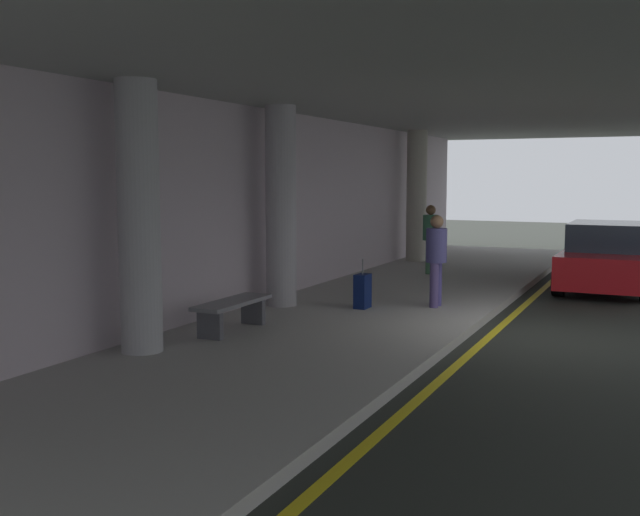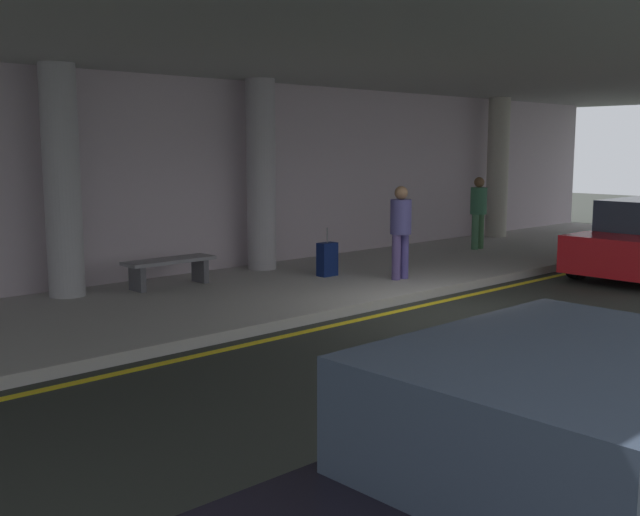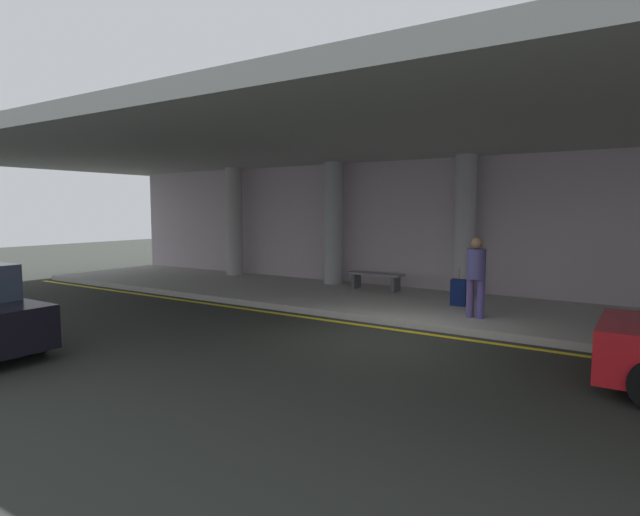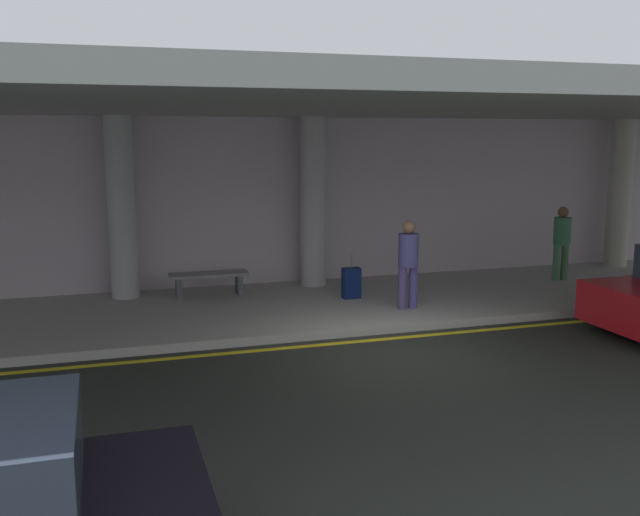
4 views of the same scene
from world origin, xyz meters
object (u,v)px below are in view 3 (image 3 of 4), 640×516
object	(u,v)px
support_column_far_left	(234,222)
support_column_left_mid	(333,223)
suitcase_upright_primary	(459,292)
support_column_center	(465,226)
bench_metal	(375,277)
person_waiting_for_ride	(476,272)

from	to	relation	value
support_column_far_left	support_column_left_mid	size ratio (longest dim) A/B	1.00
support_column_left_mid	suitcase_upright_primary	world-z (taller)	support_column_left_mid
support_column_left_mid	suitcase_upright_primary	bearing A→B (deg)	-18.65
support_column_center	bench_metal	xyz separation A→B (m)	(-2.36, -0.42, -1.47)
support_column_center	suitcase_upright_primary	distance (m)	2.14
support_column_far_left	bench_metal	world-z (taller)	support_column_far_left
support_column_center	bench_metal	world-z (taller)	support_column_center
person_waiting_for_ride	bench_metal	world-z (taller)	person_waiting_for_ride
support_column_left_mid	suitcase_upright_primary	distance (m)	4.85
support_column_left_mid	bench_metal	xyz separation A→B (m)	(1.64, -0.42, -1.47)
person_waiting_for_ride	suitcase_upright_primary	distance (m)	1.51
support_column_far_left	support_column_center	size ratio (longest dim) A/B	1.00
support_column_far_left	support_column_center	distance (m)	8.00
support_column_far_left	suitcase_upright_primary	bearing A→B (deg)	-9.99
support_column_far_left	bench_metal	size ratio (longest dim) A/B	2.28
support_column_far_left	support_column_left_mid	xyz separation A→B (m)	(4.00, 0.00, 0.00)
support_column_far_left	support_column_left_mid	world-z (taller)	same
support_column_center	bench_metal	distance (m)	2.81
support_column_left_mid	bench_metal	world-z (taller)	support_column_left_mid
support_column_far_left	suitcase_upright_primary	xyz separation A→B (m)	(8.36, -1.47, -1.51)
support_column_far_left	person_waiting_for_ride	bearing A→B (deg)	-16.13
support_column_far_left	bench_metal	bearing A→B (deg)	-4.23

